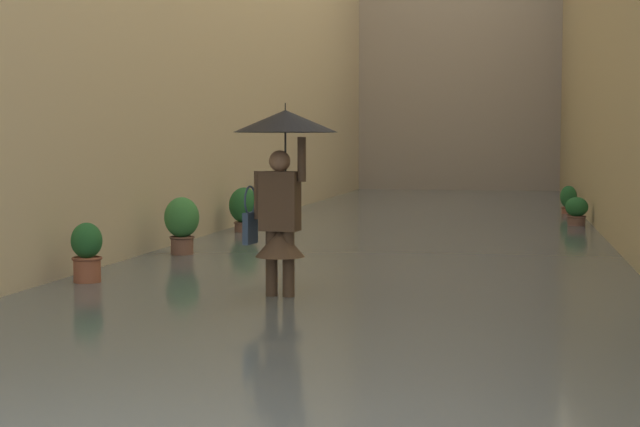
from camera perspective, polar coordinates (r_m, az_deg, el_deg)
The scene contains 8 objects.
ground_plane at distance 17.99m, azimuth 5.50°, elevation -1.19°, with size 70.29×70.29×0.00m, color slate.
flood_water at distance 17.98m, azimuth 5.50°, elevation -0.98°, with size 7.26×34.12×0.13m, color #515B60.
person_wading at distance 9.72m, azimuth -2.20°, elevation 2.84°, with size 1.04×1.04×2.06m.
potted_plant_near_left at distance 18.72m, azimuth 14.72°, elevation 0.03°, with size 0.42×0.42×0.66m.
potted_plant_mid_right at distance 11.09m, azimuth -13.43°, elevation -2.42°, with size 0.34×0.34×0.79m.
potted_plant_far_left at distance 21.80m, azimuth 14.27°, elevation 0.69°, with size 0.36×0.36×0.74m.
potted_plant_near_right at distance 16.93m, azimuth -4.44°, elevation 0.23°, with size 0.52×0.52×0.90m.
potted_plant_far_right at distance 13.59m, azimuth -8.05°, elevation -0.66°, with size 0.48×0.48×0.92m.
Camera 1 is at (-1.76, 3.77, 1.67)m, focal length 54.93 mm.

